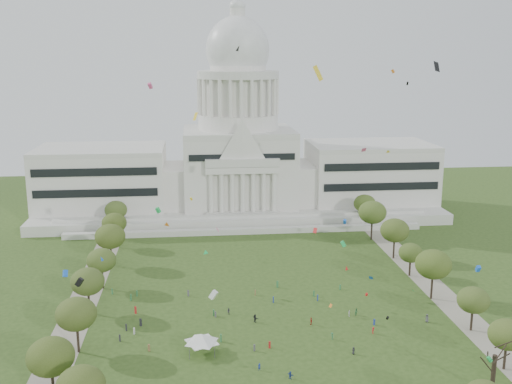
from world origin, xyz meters
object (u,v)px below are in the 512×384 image
Objects in this scene: person_0 at (427,318)px; capitol at (239,159)px; event_tent at (202,338)px; big_bare_tree at (495,352)px.

capitol is at bearing 151.71° from person_0.
big_bare_tree is at bearing -21.65° from event_tent.
person_0 is (54.80, 9.73, -2.48)m from event_tent.
capitol is 122.35m from event_tent.
capitol reaches higher than big_bare_tree.
big_bare_tree reaches higher than person_0.
big_bare_tree is at bearing -46.41° from person_0.
event_tent reaches higher than person_0.
event_tent is (-55.21, 21.92, -5.16)m from big_bare_tree.
capitol is at bearing 81.82° from event_tent.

